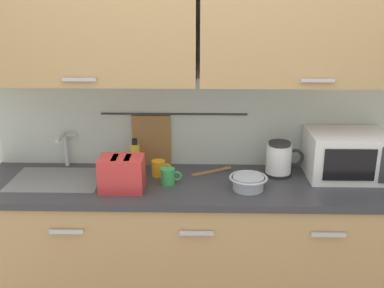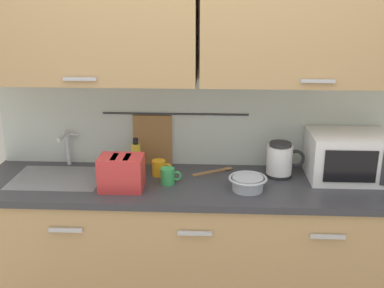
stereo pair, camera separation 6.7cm
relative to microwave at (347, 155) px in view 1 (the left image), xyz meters
The scene contains 11 objects.
counter_unit 1.06m from the microwave, behind, with size 2.53×0.64×0.90m.
back_wall_assembly 1.01m from the microwave, behind, with size 3.70×0.41×2.50m.
sink_faucet 1.70m from the microwave, behind, with size 0.09×0.17×0.22m.
microwave is the anchor object (origin of this frame).
electric_kettle 0.39m from the microwave, behind, with size 0.23×0.16×0.21m.
dish_soap_bottle 1.27m from the microwave, behind, with size 0.06×0.06×0.20m.
mug_near_sink 1.11m from the microwave, behind, with size 0.12×0.08×0.09m.
mixing_bowl 0.64m from the microwave, 160.77° to the right, with size 0.21×0.21×0.08m.
toaster 1.31m from the microwave, behind, with size 0.26×0.17×0.19m.
mug_by_kettle 1.05m from the microwave, behind, with size 0.12×0.08×0.09m.
wooden_spoon 0.77m from the microwave, behind, with size 0.25×0.16×0.01m.
Camera 1 is at (0.03, -2.15, 1.93)m, focal length 42.90 mm.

